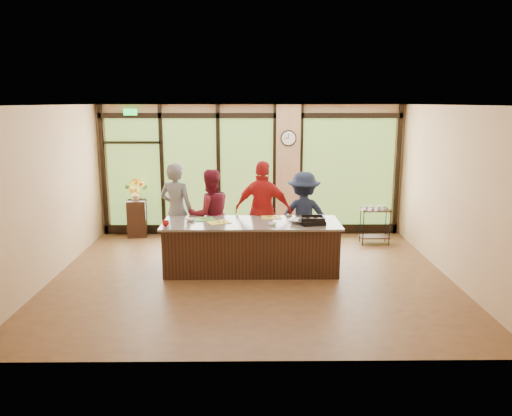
{
  "coord_description": "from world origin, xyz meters",
  "views": [
    {
      "loc": [
        -0.01,
        -8.48,
        3.05
      ],
      "look_at": [
        0.09,
        0.4,
        1.16
      ],
      "focal_mm": 35.0,
      "sensor_mm": 36.0,
      "label": 1
    }
  ],
  "objects_px": {
    "cook_left": "(177,211)",
    "bar_cart": "(375,221)",
    "flower_stand": "(137,218)",
    "cook_right": "(303,216)",
    "island_base": "(251,248)",
    "roasting_pan": "(312,222)"
  },
  "relations": [
    {
      "from": "roasting_pan",
      "to": "flower_stand",
      "type": "height_order",
      "value": "roasting_pan"
    },
    {
      "from": "cook_right",
      "to": "bar_cart",
      "type": "xyz_separation_m",
      "value": [
        1.68,
        1.03,
        -0.36
      ]
    },
    {
      "from": "cook_left",
      "to": "cook_right",
      "type": "bearing_deg",
      "value": -157.19
    },
    {
      "from": "island_base",
      "to": "flower_stand",
      "type": "height_order",
      "value": "island_base"
    },
    {
      "from": "cook_left",
      "to": "bar_cart",
      "type": "bearing_deg",
      "value": -143.16
    },
    {
      "from": "island_base",
      "to": "cook_right",
      "type": "xyz_separation_m",
      "value": [
        1.03,
        0.72,
        0.43
      ]
    },
    {
      "from": "cook_left",
      "to": "cook_right",
      "type": "relative_size",
      "value": 1.11
    },
    {
      "from": "island_base",
      "to": "flower_stand",
      "type": "relative_size",
      "value": 3.66
    },
    {
      "from": "island_base",
      "to": "bar_cart",
      "type": "height_order",
      "value": "island_base"
    },
    {
      "from": "cook_right",
      "to": "flower_stand",
      "type": "distance_m",
      "value": 4.07
    },
    {
      "from": "cook_left",
      "to": "island_base",
      "type": "bearing_deg",
      "value": 176.24
    },
    {
      "from": "cook_right",
      "to": "bar_cart",
      "type": "relative_size",
      "value": 2.04
    },
    {
      "from": "island_base",
      "to": "roasting_pan",
      "type": "bearing_deg",
      "value": -8.92
    },
    {
      "from": "island_base",
      "to": "flower_stand",
      "type": "xyz_separation_m",
      "value": [
        -2.63,
        2.45,
        -0.02
      ]
    },
    {
      "from": "cook_left",
      "to": "flower_stand",
      "type": "height_order",
      "value": "cook_left"
    },
    {
      "from": "flower_stand",
      "to": "roasting_pan",
      "type": "bearing_deg",
      "value": -41.7
    },
    {
      "from": "cook_right",
      "to": "island_base",
      "type": "bearing_deg",
      "value": 35.64
    },
    {
      "from": "bar_cart",
      "to": "island_base",
      "type": "bearing_deg",
      "value": -146.02
    },
    {
      "from": "flower_stand",
      "to": "bar_cart",
      "type": "distance_m",
      "value": 5.38
    },
    {
      "from": "flower_stand",
      "to": "bar_cart",
      "type": "relative_size",
      "value": 0.99
    },
    {
      "from": "cook_right",
      "to": "roasting_pan",
      "type": "xyz_separation_m",
      "value": [
        0.06,
        -0.89,
        0.09
      ]
    },
    {
      "from": "cook_left",
      "to": "flower_stand",
      "type": "xyz_separation_m",
      "value": [
        -1.18,
        1.72,
        -0.54
      ]
    }
  ]
}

